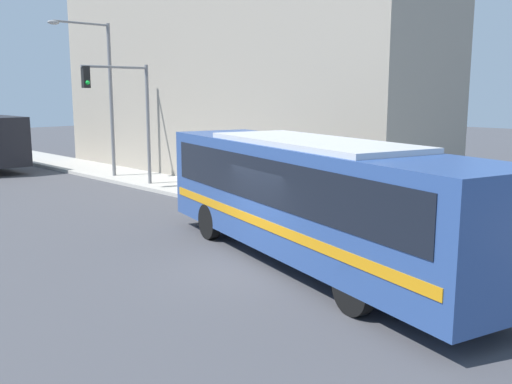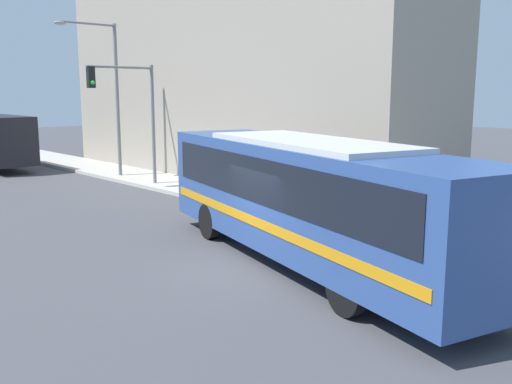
{
  "view_description": "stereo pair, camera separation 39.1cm",
  "coord_description": "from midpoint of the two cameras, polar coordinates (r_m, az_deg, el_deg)",
  "views": [
    {
      "loc": [
        -9.51,
        -10.11,
        4.42
      ],
      "look_at": [
        2.34,
        2.16,
        1.4
      ],
      "focal_mm": 40.0,
      "sensor_mm": 36.0,
      "label": 1
    },
    {
      "loc": [
        -9.22,
        -10.38,
        4.42
      ],
      "look_at": [
        2.34,
        2.16,
        1.4
      ],
      "focal_mm": 40.0,
      "sensor_mm": 36.0,
      "label": 2
    }
  ],
  "objects": [
    {
      "name": "ground_plane",
      "position": [
        14.57,
        -0.24,
        -7.63
      ],
      "size": [
        120.0,
        120.0,
        0.0
      ],
      "primitive_type": "plane",
      "color": "#47474C"
    },
    {
      "name": "sidewalk",
      "position": [
        34.21,
        -15.61,
        2.38
      ],
      "size": [
        3.02,
        70.0,
        0.16
      ],
      "color": "#B7B2A8",
      "rests_on": "ground_plane"
    },
    {
      "name": "building_facade",
      "position": [
        30.4,
        -1.76,
        13.89
      ],
      "size": [
        6.0,
        23.31,
        12.93
      ],
      "color": "#9E9384",
      "rests_on": "ground_plane"
    },
    {
      "name": "city_bus",
      "position": [
        14.48,
        5.92,
        -0.09
      ],
      "size": [
        5.47,
        11.99,
        3.25
      ],
      "rotation": [
        0.0,
        0.0,
        -0.26
      ],
      "color": "#2D4C8C",
      "rests_on": "ground_plane"
    },
    {
      "name": "fire_hydrant",
      "position": [
        19.95,
        4.86,
        -1.14
      ],
      "size": [
        0.27,
        0.37,
        0.81
      ],
      "color": "#999999",
      "rests_on": "sidewalk"
    },
    {
      "name": "traffic_light_pole",
      "position": [
        26.33,
        -11.93,
        8.67
      ],
      "size": [
        3.28,
        0.35,
        5.45
      ],
      "color": "slate",
      "rests_on": "sidewalk"
    },
    {
      "name": "parking_meter",
      "position": [
        23.55,
        -4.28,
        1.77
      ],
      "size": [
        0.14,
        0.14,
        1.3
      ],
      "color": "slate",
      "rests_on": "sidewalk"
    },
    {
      "name": "street_lamp",
      "position": [
        29.66,
        -14.11,
        10.26
      ],
      "size": [
        3.16,
        0.28,
        7.54
      ],
      "color": "slate",
      "rests_on": "sidewalk"
    },
    {
      "name": "pedestrian_near_corner",
      "position": [
        22.89,
        0.39,
        1.53
      ],
      "size": [
        0.34,
        0.34,
        1.71
      ],
      "color": "#23283D",
      "rests_on": "sidewalk"
    }
  ]
}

